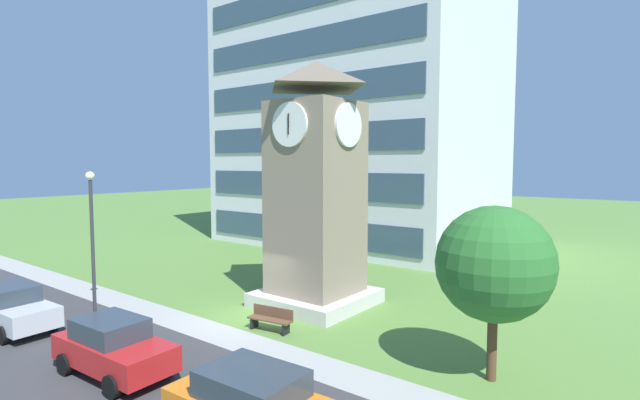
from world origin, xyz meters
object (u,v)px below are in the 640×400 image
park_bench (271,319)px  parked_car_silver (11,307)px  street_lamp (92,227)px  clock_tower (316,198)px  tree_streetside (494,264)px  parked_car_red (114,347)px

park_bench → parked_car_silver: parked_car_silver is taller
park_bench → street_lamp: size_ratio=0.31×
clock_tower → tree_streetside: size_ratio=2.09×
clock_tower → tree_streetside: 9.22m
tree_streetside → parked_car_red: (-9.08, -6.54, -2.59)m
street_lamp → parked_car_red: street_lamp is taller
park_bench → tree_streetside: size_ratio=0.36×
parked_car_red → tree_streetside: bearing=35.8°
clock_tower → street_lamp: (-6.35, -6.84, -1.10)m
park_bench → street_lamp: street_lamp is taller
clock_tower → tree_streetside: clock_tower is taller
clock_tower → parked_car_silver: bearing=-126.8°
park_bench → tree_streetside: 8.54m
park_bench → tree_streetside: (7.95, 0.94, 2.98)m
clock_tower → tree_streetside: bearing=-17.7°
parked_car_silver → parked_car_red: same height
street_lamp → tree_streetside: 15.59m
clock_tower → tree_streetside: (8.69, -2.77, -1.35)m
clock_tower → parked_car_red: clock_tower is taller
street_lamp → park_bench: bearing=23.7°
parked_car_silver → parked_car_red: bearing=2.8°
tree_streetside → parked_car_silver: size_ratio=1.14×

